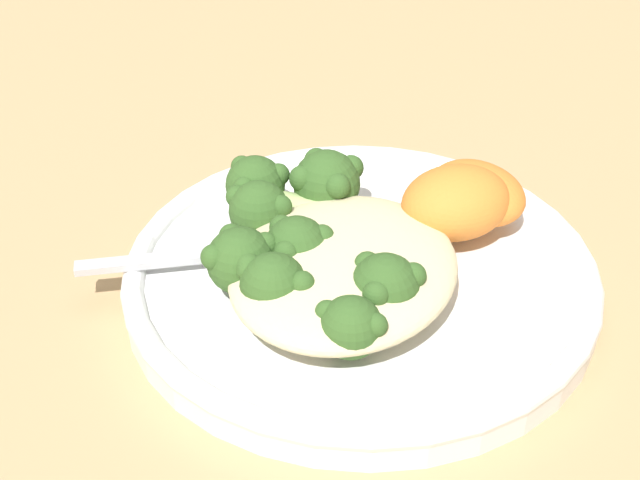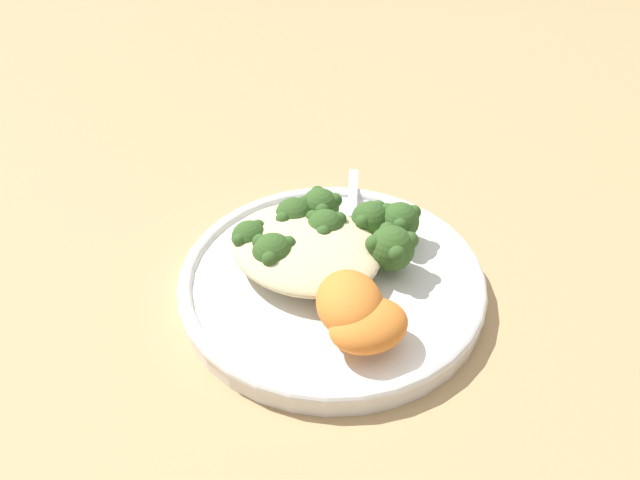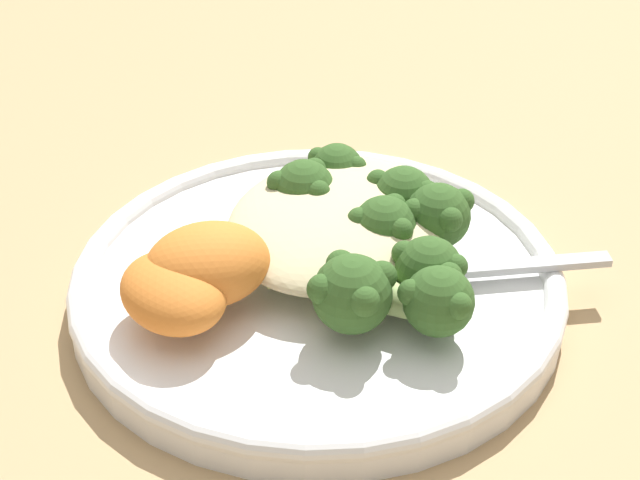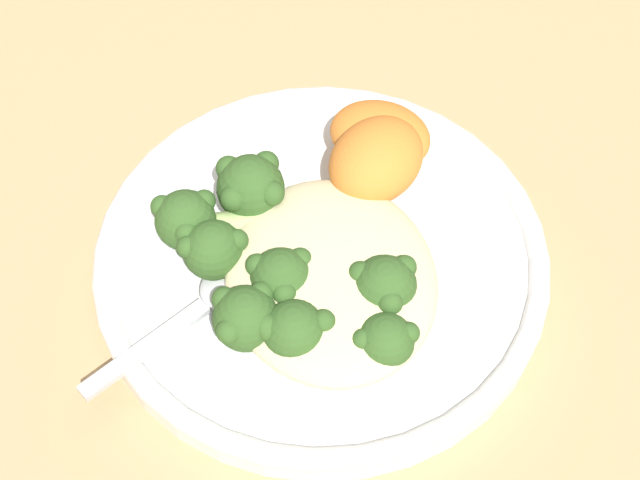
{
  "view_description": "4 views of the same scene",
  "coord_description": "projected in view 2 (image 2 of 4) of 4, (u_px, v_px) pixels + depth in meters",
  "views": [
    {
      "loc": [
        -0.37,
        -0.13,
        0.3
      ],
      "look_at": [
        -0.03,
        0.01,
        0.04
      ],
      "focal_mm": 50.0,
      "sensor_mm": 36.0,
      "label": 1
    },
    {
      "loc": [
        0.2,
        -0.32,
        0.36
      ],
      "look_at": [
        -0.03,
        -0.0,
        0.04
      ],
      "focal_mm": 35.0,
      "sensor_mm": 36.0,
      "label": 2
    },
    {
      "loc": [
        0.38,
        0.17,
        0.34
      ],
      "look_at": [
        0.0,
        0.0,
        0.05
      ],
      "focal_mm": 60.0,
      "sensor_mm": 36.0,
      "label": 3
    },
    {
      "loc": [
        -0.34,
        0.05,
        0.5
      ],
      "look_at": [
        -0.03,
        -0.01,
        0.05
      ],
      "focal_mm": 60.0,
      "sensor_mm": 36.0,
      "label": 4
    }
  ],
  "objects": [
    {
      "name": "broccoli_stalk_7",
      "position": [
        285.0,
        258.0,
        0.5
      ],
      "size": [
        0.08,
        0.04,
        0.03
      ],
      "rotation": [
        0.0,
        0.0,
        3.42
      ],
      "color": "#ADC675",
      "rests_on": "plate"
    },
    {
      "name": "broccoli_stalk_6",
      "position": [
        272.0,
        250.0,
        0.51
      ],
      "size": [
        0.12,
        0.03,
        0.03
      ],
      "rotation": [
        0.0,
        0.0,
        3.24
      ],
      "color": "#ADC675",
      "rests_on": "plate"
    },
    {
      "name": "broccoli_stalk_0",
      "position": [
        384.0,
        251.0,
        0.5
      ],
      "size": [
        0.06,
        0.09,
        0.04
      ],
      "rotation": [
        0.0,
        0.0,
        1.0
      ],
      "color": "#ADC675",
      "rests_on": "plate"
    },
    {
      "name": "broccoli_stalk_3",
      "position": [
        325.0,
        235.0,
        0.52
      ],
      "size": [
        0.06,
        0.07,
        0.03
      ],
      "rotation": [
        0.0,
        0.0,
        2.23
      ],
      "color": "#ADC675",
      "rests_on": "plate"
    },
    {
      "name": "quinoa_mound",
      "position": [
        305.0,
        247.0,
        0.51
      ],
      "size": [
        0.13,
        0.11,
        0.03
      ],
      "primitive_type": "ellipsoid",
      "color": "beige",
      "rests_on": "plate"
    },
    {
      "name": "broccoli_stalk_4",
      "position": [
        322.0,
        225.0,
        0.53
      ],
      "size": [
        0.09,
        0.1,
        0.03
      ],
      "rotation": [
        0.0,
        0.0,
        2.28
      ],
      "color": "#ADC675",
      "rests_on": "plate"
    },
    {
      "name": "sweet_potato_chunk_0",
      "position": [
        368.0,
        326.0,
        0.44
      ],
      "size": [
        0.07,
        0.07,
        0.03
      ],
      "primitive_type": "ellipsoid",
      "rotation": [
        0.0,
        0.0,
        4.2
      ],
      "color": "orange",
      "rests_on": "plate"
    },
    {
      "name": "plate",
      "position": [
        332.0,
        281.0,
        0.52
      ],
      "size": [
        0.25,
        0.25,
        0.02
      ],
      "color": "white",
      "rests_on": "ground_plane"
    },
    {
      "name": "broccoli_stalk_1",
      "position": [
        382.0,
        235.0,
        0.52
      ],
      "size": [
        0.04,
        0.12,
        0.03
      ],
      "rotation": [
        0.0,
        0.0,
        1.38
      ],
      "color": "#ADC675",
      "rests_on": "plate"
    },
    {
      "name": "broccoli_stalk_2",
      "position": [
        359.0,
        234.0,
        0.52
      ],
      "size": [
        0.03,
        0.11,
        0.03
      ],
      "rotation": [
        0.0,
        0.0,
        1.65
      ],
      "color": "#ADC675",
      "rests_on": "plate"
    },
    {
      "name": "sweet_potato_chunk_1",
      "position": [
        350.0,
        303.0,
        0.45
      ],
      "size": [
        0.08,
        0.08,
        0.04
      ],
      "primitive_type": "ellipsoid",
      "rotation": [
        0.0,
        0.0,
        2.37
      ],
      "color": "orange",
      "rests_on": "plate"
    },
    {
      "name": "broccoli_stalk_5",
      "position": [
        300.0,
        228.0,
        0.53
      ],
      "size": [
        0.1,
        0.07,
        0.03
      ],
      "rotation": [
        0.0,
        0.0,
        2.6
      ],
      "color": "#ADC675",
      "rests_on": "plate"
    },
    {
      "name": "ground_plane",
      "position": [
        351.0,
        292.0,
        0.52
      ],
      "size": [
        4.0,
        4.0,
        0.0
      ],
      "primitive_type": "plane",
      "color": "tan"
    },
    {
      "name": "spoon",
      "position": [
        351.0,
        223.0,
        0.55
      ],
      "size": [
        0.08,
        0.11,
        0.01
      ],
      "rotation": [
        0.0,
        0.0,
        2.13
      ],
      "color": "#B7B7BC",
      "rests_on": "plate"
    }
  ]
}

